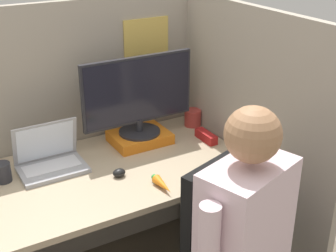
{
  "coord_description": "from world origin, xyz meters",
  "views": [
    {
      "loc": [
        -0.7,
        -1.44,
        1.84
      ],
      "look_at": [
        0.24,
        0.19,
        0.99
      ],
      "focal_mm": 50.0,
      "sensor_mm": 36.0,
      "label": 1
    }
  ],
  "objects_px": {
    "carrot_toy": "(163,185)",
    "coffee_mug": "(193,118)",
    "stapler": "(206,136)",
    "laptop": "(50,160)",
    "pen_cup": "(3,172)",
    "paper_box": "(140,137)",
    "monitor": "(138,94)"
  },
  "relations": [
    {
      "from": "laptop",
      "to": "pen_cup",
      "type": "distance_m",
      "value": 0.22
    },
    {
      "from": "paper_box",
      "to": "laptop",
      "type": "relative_size",
      "value": 0.97
    },
    {
      "from": "paper_box",
      "to": "monitor",
      "type": "relative_size",
      "value": 0.49
    },
    {
      "from": "carrot_toy",
      "to": "pen_cup",
      "type": "xyz_separation_m",
      "value": [
        -0.59,
        0.42,
        0.02
      ]
    },
    {
      "from": "laptop",
      "to": "pen_cup",
      "type": "relative_size",
      "value": 3.39
    },
    {
      "from": "monitor",
      "to": "carrot_toy",
      "type": "relative_size",
      "value": 3.94
    },
    {
      "from": "monitor",
      "to": "pen_cup",
      "type": "distance_m",
      "value": 0.75
    },
    {
      "from": "laptop",
      "to": "carrot_toy",
      "type": "relative_size",
      "value": 1.99
    },
    {
      "from": "carrot_toy",
      "to": "coffee_mug",
      "type": "xyz_separation_m",
      "value": [
        0.49,
        0.51,
        0.03
      ]
    },
    {
      "from": "stapler",
      "to": "carrot_toy",
      "type": "height_order",
      "value": "stapler"
    },
    {
      "from": "laptop",
      "to": "stapler",
      "type": "distance_m",
      "value": 0.82
    },
    {
      "from": "laptop",
      "to": "stapler",
      "type": "height_order",
      "value": "laptop"
    },
    {
      "from": "stapler",
      "to": "carrot_toy",
      "type": "distance_m",
      "value": 0.54
    },
    {
      "from": "paper_box",
      "to": "carrot_toy",
      "type": "bearing_deg",
      "value": -104.97
    },
    {
      "from": "paper_box",
      "to": "pen_cup",
      "type": "height_order",
      "value": "pen_cup"
    },
    {
      "from": "carrot_toy",
      "to": "coffee_mug",
      "type": "relative_size",
      "value": 1.63
    },
    {
      "from": "monitor",
      "to": "stapler",
      "type": "bearing_deg",
      "value": -27.42
    },
    {
      "from": "paper_box",
      "to": "laptop",
      "type": "distance_m",
      "value": 0.5
    },
    {
      "from": "carrot_toy",
      "to": "stapler",
      "type": "bearing_deg",
      "value": 35.1
    },
    {
      "from": "laptop",
      "to": "stapler",
      "type": "xyz_separation_m",
      "value": [
        0.81,
        -0.11,
        -0.02
      ]
    },
    {
      "from": "monitor",
      "to": "coffee_mug",
      "type": "xyz_separation_m",
      "value": [
        0.36,
        0.04,
        -0.22
      ]
    },
    {
      "from": "laptop",
      "to": "stapler",
      "type": "bearing_deg",
      "value": -7.98
    },
    {
      "from": "carrot_toy",
      "to": "pen_cup",
      "type": "distance_m",
      "value": 0.73
    },
    {
      "from": "laptop",
      "to": "pen_cup",
      "type": "bearing_deg",
      "value": -179.59
    },
    {
      "from": "stapler",
      "to": "monitor",
      "type": "bearing_deg",
      "value": 152.58
    },
    {
      "from": "monitor",
      "to": "paper_box",
      "type": "bearing_deg",
      "value": -90.0
    },
    {
      "from": "monitor",
      "to": "pen_cup",
      "type": "height_order",
      "value": "monitor"
    },
    {
      "from": "stapler",
      "to": "carrot_toy",
      "type": "relative_size",
      "value": 0.98
    },
    {
      "from": "monitor",
      "to": "stapler",
      "type": "relative_size",
      "value": 4.01
    },
    {
      "from": "stapler",
      "to": "coffee_mug",
      "type": "bearing_deg",
      "value": 77.39
    },
    {
      "from": "stapler",
      "to": "paper_box",
      "type": "bearing_deg",
      "value": 152.98
    },
    {
      "from": "paper_box",
      "to": "coffee_mug",
      "type": "height_order",
      "value": "coffee_mug"
    }
  ]
}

